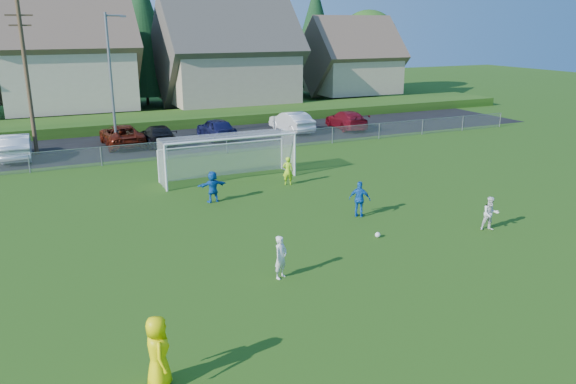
% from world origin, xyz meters
% --- Properties ---
extents(ground, '(160.00, 160.00, 0.00)m').
position_xyz_m(ground, '(0.00, 0.00, 0.00)').
color(ground, '#193D0C').
rests_on(ground, ground).
extents(asphalt_lot, '(60.00, 60.00, 0.00)m').
position_xyz_m(asphalt_lot, '(0.00, 27.50, 0.01)').
color(asphalt_lot, black).
rests_on(asphalt_lot, ground).
extents(grass_embankment, '(70.00, 6.00, 0.80)m').
position_xyz_m(grass_embankment, '(0.00, 35.00, 0.40)').
color(grass_embankment, '#1E420F').
rests_on(grass_embankment, ground).
extents(soccer_ball, '(0.22, 0.22, 0.22)m').
position_xyz_m(soccer_ball, '(2.57, 4.91, 0.11)').
color(soccer_ball, white).
rests_on(soccer_ball, ground).
extents(referee, '(0.65, 0.94, 1.84)m').
position_xyz_m(referee, '(-7.57, -1.13, 0.92)').
color(referee, '#FFEE05').
rests_on(referee, ground).
extents(player_white_a, '(0.66, 0.59, 1.51)m').
position_xyz_m(player_white_a, '(-2.52, 3.13, 0.75)').
color(player_white_a, white).
rests_on(player_white_a, ground).
extents(player_white_b, '(0.86, 0.77, 1.44)m').
position_xyz_m(player_white_b, '(7.27, 3.68, 0.72)').
color(player_white_b, white).
rests_on(player_white_b, ground).
extents(player_blue_a, '(0.99, 0.92, 1.63)m').
position_xyz_m(player_blue_a, '(3.25, 7.42, 0.81)').
color(player_blue_a, blue).
rests_on(player_blue_a, ground).
extents(player_blue_b, '(1.44, 0.49, 1.54)m').
position_xyz_m(player_blue_b, '(-2.04, 12.25, 0.77)').
color(player_blue_b, blue).
rests_on(player_blue_b, ground).
extents(goalkeeper, '(0.66, 0.56, 1.53)m').
position_xyz_m(goalkeeper, '(2.53, 13.50, 0.76)').
color(goalkeeper, '#AEEC1B').
rests_on(goalkeeper, ground).
extents(car_b, '(1.82, 4.93, 1.61)m').
position_xyz_m(car_b, '(-10.65, 26.26, 0.81)').
color(car_b, white).
rests_on(car_b, ground).
extents(car_c, '(2.65, 5.47, 1.50)m').
position_xyz_m(car_c, '(-3.90, 27.55, 0.75)').
color(car_c, '#521409').
rests_on(car_c, ground).
extents(car_d, '(2.10, 4.93, 1.42)m').
position_xyz_m(car_d, '(-1.53, 26.67, 0.71)').
color(car_d, black).
rests_on(car_d, ground).
extents(car_e, '(2.14, 4.71, 1.57)m').
position_xyz_m(car_e, '(2.91, 27.11, 0.78)').
color(car_e, '#12143F').
rests_on(car_e, ground).
extents(car_f, '(2.00, 4.97, 1.61)m').
position_xyz_m(car_f, '(9.27, 27.39, 0.80)').
color(car_f, silver).
rests_on(car_f, ground).
extents(car_g, '(2.56, 5.25, 1.47)m').
position_xyz_m(car_g, '(13.95, 26.75, 0.73)').
color(car_g, maroon).
rests_on(car_g, ground).
extents(soccer_goal, '(7.42, 1.90, 2.50)m').
position_xyz_m(soccer_goal, '(0.00, 16.05, 1.63)').
color(soccer_goal, white).
rests_on(soccer_goal, ground).
extents(chainlink_fence, '(52.06, 0.06, 1.20)m').
position_xyz_m(chainlink_fence, '(0.00, 22.00, 0.63)').
color(chainlink_fence, gray).
rests_on(chainlink_fence, ground).
extents(streetlight, '(1.38, 0.18, 9.00)m').
position_xyz_m(streetlight, '(-4.45, 26.00, 4.84)').
color(streetlight, slate).
rests_on(streetlight, ground).
extents(utility_pole, '(1.60, 0.26, 10.00)m').
position_xyz_m(utility_pole, '(-9.50, 27.00, 5.15)').
color(utility_pole, '#473321').
rests_on(utility_pole, ground).
extents(houses_row, '(53.90, 11.45, 13.27)m').
position_xyz_m(houses_row, '(1.97, 42.46, 7.33)').
color(houses_row, tan).
rests_on(houses_row, ground).
extents(tree_row, '(65.98, 12.36, 13.80)m').
position_xyz_m(tree_row, '(1.04, 48.74, 6.91)').
color(tree_row, '#382616').
rests_on(tree_row, ground).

